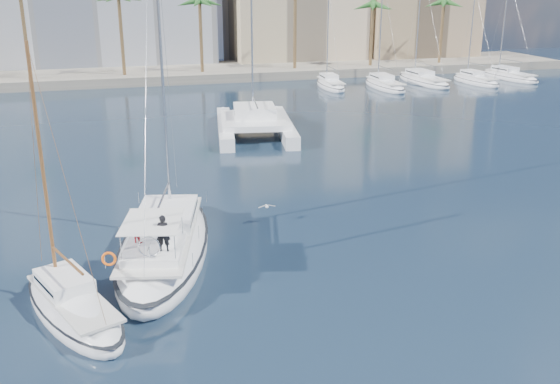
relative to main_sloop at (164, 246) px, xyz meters
name	(u,v)px	position (x,y,z in m)	size (l,w,h in m)	color
ground	(276,258)	(5.29, -1.64, -0.57)	(160.00, 160.00, 0.00)	black
quay	(160,74)	(5.29, 59.36, 0.03)	(120.00, 14.00, 1.20)	gray
building_tan_right	(416,5)	(47.29, 66.36, 8.43)	(18.00, 12.00, 18.00)	tan
palm_centre	(158,2)	(5.29, 55.36, 9.71)	(3.60, 3.60, 12.30)	brown
main_sloop	(164,246)	(0.00, 0.00, 0.00)	(7.17, 13.85, 19.64)	white
small_sloop	(73,308)	(-4.18, -4.86, -0.15)	(5.47, 8.42, 11.59)	white
catamaran	(255,121)	(10.35, 24.07, 0.60)	(8.44, 13.78, 18.72)	white
seagull	(267,206)	(5.98, 2.88, 0.49)	(0.99, 0.43, 0.18)	silver
moored_yacht_a	(331,88)	(25.29, 45.36, -0.57)	(2.72, 9.35, 11.90)	white
moored_yacht_b	(384,88)	(31.79, 43.36, -0.57)	(3.14, 10.78, 13.72)	white
moored_yacht_c	(423,83)	(38.29, 45.36, -0.57)	(3.55, 12.21, 15.54)	white
moored_yacht_d	(475,83)	(44.79, 43.36, -0.57)	(2.72, 9.35, 11.90)	white
moored_yacht_e	(509,79)	(51.29, 45.36, -0.57)	(3.14, 10.78, 13.72)	white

